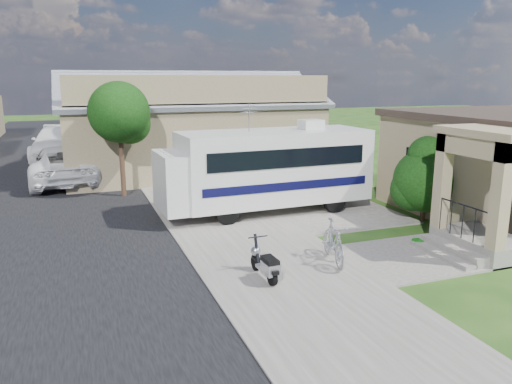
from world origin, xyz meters
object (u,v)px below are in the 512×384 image
object	(u,v)px
motorhome	(267,167)
van	(57,143)
garden_hose	(418,243)
pickup_truck	(63,164)
scooter	(265,264)
bicycle	(333,244)
shrub	(426,177)

from	to	relation	value
motorhome	van	xyz separation A→B (m)	(-7.16, 15.89, -0.71)
motorhome	garden_hose	size ratio (longest dim) A/B	21.53
motorhome	garden_hose	xyz separation A→B (m)	(2.70, -4.91, -1.55)
motorhome	garden_hose	world-z (taller)	motorhome
pickup_truck	garden_hose	bearing A→B (deg)	123.75
scooter	garden_hose	size ratio (longest dim) A/B	4.06
garden_hose	scooter	bearing A→B (deg)	-170.39
garden_hose	van	bearing A→B (deg)	115.36
bicycle	van	distance (m)	22.31
van	bicycle	bearing A→B (deg)	-66.14
bicycle	van	world-z (taller)	van
shrub	van	xyz separation A→B (m)	(-11.75, 18.62, -0.54)
pickup_truck	garden_hose	world-z (taller)	pickup_truck
pickup_truck	garden_hose	xyz separation A→B (m)	(9.50, -12.93, -0.77)
shrub	van	world-z (taller)	shrub
shrub	garden_hose	bearing A→B (deg)	-131.00
motorhome	scooter	distance (m)	6.32
van	pickup_truck	bearing A→B (deg)	-81.51
pickup_truck	van	distance (m)	7.88
shrub	van	size ratio (longest dim) A/B	0.45
bicycle	pickup_truck	world-z (taller)	pickup_truck
van	shrub	bearing A→B (deg)	-51.84
motorhome	van	distance (m)	17.44
pickup_truck	shrub	bearing A→B (deg)	134.12
pickup_truck	motorhome	bearing A→B (deg)	127.73
shrub	van	bearing A→B (deg)	122.27
shrub	bicycle	xyz separation A→B (m)	(-4.87, -2.60, -0.91)
pickup_truck	garden_hose	size ratio (longest dim) A/B	17.63
van	garden_hose	xyz separation A→B (m)	(9.86, -20.80, -0.84)
bicycle	pickup_truck	xyz separation A→B (m)	(-6.52, 13.35, 0.31)
scooter	bicycle	size ratio (longest dim) A/B	0.78
motorhome	pickup_truck	xyz separation A→B (m)	(-6.80, 8.02, -0.78)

